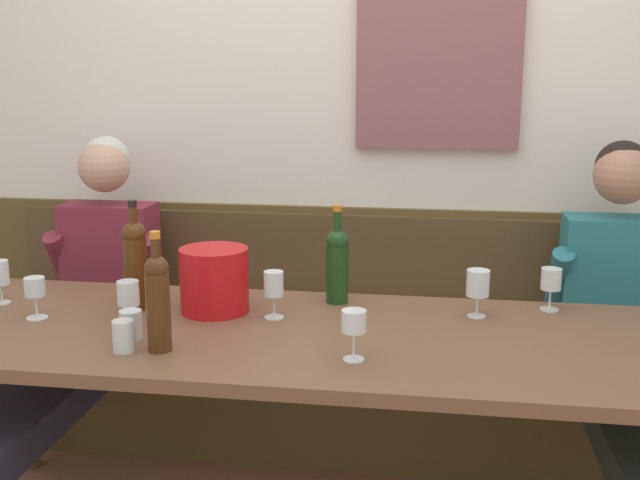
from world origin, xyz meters
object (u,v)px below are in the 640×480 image
Objects in this scene: person_right_seat at (635,351)px; ice_bucket at (214,280)px; wine_bottle_green_tall at (337,263)px; person_center_right_seat at (70,324)px; wine_glass_center_front at (0,275)px; wine_glass_center_rear at (478,284)px; wine_glass_mid_left at (128,296)px; wine_glass_right_end at (551,282)px; wine_glass_left_end at (274,286)px; dining_table at (316,354)px; wine_bottle_amber_mid at (158,299)px; wine_bottle_clear_water at (135,262)px; wall_bench at (343,382)px; water_tumbler_right at (131,325)px; wine_glass_near_bucket at (35,289)px; water_tumbler_left at (123,336)px; wine_glass_by_bottle at (354,323)px.

ice_bucket is (-1.37, -0.17, 0.23)m from person_right_seat.
person_center_right_seat is at bearing 180.00° from wine_bottle_green_tall.
wine_glass_center_rear is (1.59, 0.10, 0.01)m from wine_glass_center_front.
wine_glass_center_front is 1.05× the size of wine_glass_mid_left.
wine_glass_left_end reaches higher than wine_glass_right_end.
wine_glass_right_end is at bearing 0.64° from person_center_right_seat.
wine_bottle_amber_mid is (-0.41, -0.22, 0.22)m from dining_table.
person_right_seat is 1.65m from wine_glass_mid_left.
wine_bottle_clear_water is 0.48m from wine_glass_left_end.
water_tumbler_right is at bearing -121.99° from wall_bench.
wine_glass_near_bucket is (-0.90, -0.71, 0.56)m from wall_bench.
wine_glass_near_bucket is (-0.28, -0.15, -0.06)m from wine_bottle_clear_water.
wine_glass_mid_left is at bearing 131.65° from wine_bottle_amber_mid.
person_center_right_seat reaches higher than wine_glass_right_end.
dining_table is at bearing 2.73° from wine_glass_mid_left.
person_right_seat is 14.20× the size of water_tumbler_left.
wine_glass_center_rear is at bearing 25.10° from water_tumbler_left.
wine_glass_center_rear is 0.27m from wine_glass_right_end.
wine_bottle_amber_mid is at bearing -23.32° from wine_glass_near_bucket.
person_center_right_seat is at bearing 165.06° from ice_bucket.
wine_glass_center_rear is (0.35, 0.44, 0.00)m from wine_glass_by_bottle.
water_tumbler_right is at bearing -71.43° from wine_bottle_clear_water.
water_tumbler_right is (-0.53, -0.85, 0.51)m from wall_bench.
wine_glass_right_end is at bearing 13.99° from wine_glass_left_end.
wall_bench is at bearing 98.63° from wine_glass_by_bottle.
ice_bucket is 0.42m from wine_bottle_green_tall.
wine_glass_right_end is at bearing 42.52° from wine_glass_by_bottle.
ice_bucket is (-0.36, 0.15, 0.18)m from dining_table.
ice_bucket is at bearing 16.52° from wine_glass_near_bucket.
wine_bottle_green_tall is (-0.99, -0.01, 0.26)m from person_right_seat.
wine_glass_mid_left is 0.45m from wine_glass_left_end.
wine_bottle_clear_water is 0.32m from wine_glass_near_bucket.
person_center_right_seat is 1.47m from wine_glass_center_rear.
person_right_seat is 1.02m from wine_bottle_green_tall.
wine_glass_left_end is (0.21, -0.04, -0.00)m from ice_bucket.
wall_bench is 19.89× the size of wine_glass_right_end.
person_center_right_seat is at bearing 176.46° from wine_glass_center_rear.
wine_bottle_amber_mid is (0.21, -0.36, -0.01)m from wine_bottle_clear_water.
wine_glass_center_front is (-0.69, 0.34, -0.05)m from wine_bottle_amber_mid.
wine_glass_mid_left is at bearing 108.59° from water_tumbler_left.
wine_glass_mid_left is 1.57× the size of water_tumbler_left.
wall_bench reaches higher than wine_glass_near_bucket.
water_tumbler_left is at bearing -73.38° from wine_bottle_clear_water.
person_right_seat is 1.67m from wine_bottle_clear_water.
dining_table is 1.95× the size of person_right_seat.
wine_glass_center_front is at bearing -177.78° from ice_bucket.
wine_glass_right_end is at bearing 24.93° from water_tumbler_left.
wall_bench is 18.90× the size of wine_glass_center_front.
dining_table is 17.74× the size of wine_glass_by_bottle.
wine_glass_left_end is (0.95, -0.01, 0.01)m from wine_glass_center_front.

